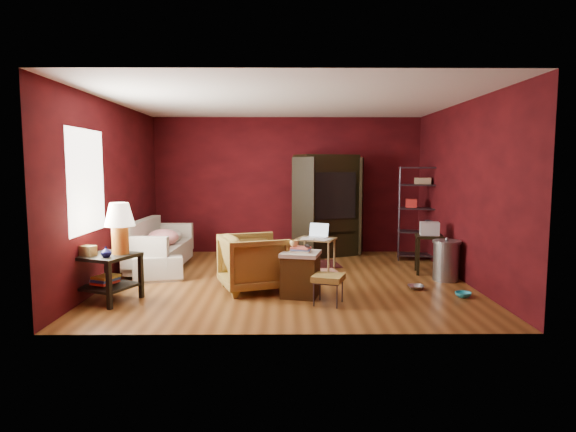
# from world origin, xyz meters

# --- Properties ---
(room) EXTENTS (5.54, 5.04, 2.84)m
(room) POSITION_xyz_m (-0.04, -0.01, 1.40)
(room) COLOR brown
(room) RESTS_ON ground
(sofa) EXTENTS (0.99, 2.02, 0.76)m
(sofa) POSITION_xyz_m (-2.23, 0.73, 0.38)
(sofa) COLOR #AEA796
(sofa) RESTS_ON ground
(armchair) EXTENTS (1.06, 1.09, 0.90)m
(armchair) POSITION_xyz_m (-0.51, -0.64, 0.45)
(armchair) COLOR black
(armchair) RESTS_ON ground
(pet_bowl_steel) EXTENTS (0.24, 0.07, 0.24)m
(pet_bowl_steel) POSITION_xyz_m (1.88, -0.61, 0.12)
(pet_bowl_steel) COLOR #A9AAB0
(pet_bowl_steel) RESTS_ON ground
(pet_bowl_turquoise) EXTENTS (0.23, 0.14, 0.22)m
(pet_bowl_turquoise) POSITION_xyz_m (2.41, -1.04, 0.11)
(pet_bowl_turquoise) COLOR #27A4BA
(pet_bowl_turquoise) RESTS_ON ground
(vase) EXTENTS (0.17, 0.17, 0.14)m
(vase) POSITION_xyz_m (-2.36, -1.38, 0.70)
(vase) COLOR #0D0F43
(vase) RESTS_ON side_table
(mug) EXTENTS (0.12, 0.09, 0.11)m
(mug) POSITION_xyz_m (0.07, -0.96, 0.75)
(mug) COLOR #F4D077
(mug) RESTS_ON hamper
(side_table) EXTENTS (0.87, 0.87, 1.32)m
(side_table) POSITION_xyz_m (-2.34, -1.16, 0.79)
(side_table) COLOR black
(side_table) RESTS_ON ground
(sofa_cushions) EXTENTS (0.82, 1.92, 0.80)m
(sofa_cushions) POSITION_xyz_m (-2.27, 0.76, 0.39)
(sofa_cushions) COLOR #AEA796
(sofa_cushions) RESTS_ON sofa
(hamper) EXTENTS (0.61, 0.61, 0.72)m
(hamper) POSITION_xyz_m (0.17, -0.97, 0.32)
(hamper) COLOR #482C10
(hamper) RESTS_ON ground
(footstool) EXTENTS (0.49, 0.49, 0.39)m
(footstool) POSITION_xyz_m (0.52, -1.37, 0.34)
(footstool) COLOR black
(footstool) RESTS_ON ground
(rug_round) EXTENTS (1.77, 1.77, 0.01)m
(rug_round) POSITION_xyz_m (0.18, 0.48, 0.01)
(rug_round) COLOR beige
(rug_round) RESTS_ON ground
(rug_oriental) EXTENTS (1.16, 0.86, 0.01)m
(rug_oriental) POSITION_xyz_m (0.40, 1.12, 0.01)
(rug_oriental) COLOR #501615
(rug_oriental) RESTS_ON ground
(laptop_desk) EXTENTS (0.76, 0.67, 0.79)m
(laptop_desk) POSITION_xyz_m (0.50, 0.79, 0.49)
(laptop_desk) COLOR brown
(laptop_desk) RESTS_ON ground
(tv_armoire) EXTENTS (1.48, 1.19, 2.03)m
(tv_armoire) POSITION_xyz_m (0.79, 2.08, 1.06)
(tv_armoire) COLOR black
(tv_armoire) RESTS_ON ground
(wire_shelving) EXTENTS (0.93, 0.55, 1.79)m
(wire_shelving) POSITION_xyz_m (2.58, 1.60, 0.98)
(wire_shelving) COLOR #38303A
(wire_shelving) RESTS_ON ground
(small_stand) EXTENTS (0.51, 0.51, 0.87)m
(small_stand) POSITION_xyz_m (2.37, 0.44, 0.65)
(small_stand) COLOR black
(small_stand) RESTS_ON ground
(trash_can) EXTENTS (0.49, 0.49, 0.69)m
(trash_can) POSITION_xyz_m (2.50, -0.06, 0.32)
(trash_can) COLOR gray
(trash_can) RESTS_ON ground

